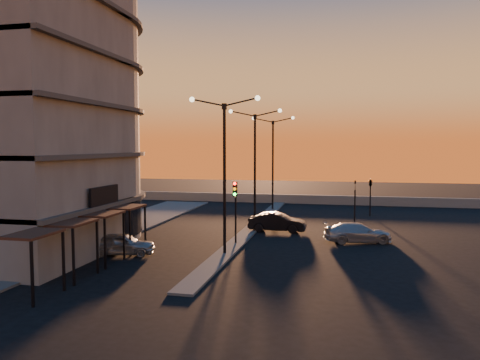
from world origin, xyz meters
name	(u,v)px	position (x,y,z in m)	size (l,w,h in m)	color
ground	(225,255)	(0.00, 0.00, 0.00)	(120.00, 120.00, 0.00)	black
sidewalk_west	(100,234)	(-10.50, 4.00, 0.06)	(5.00, 40.00, 0.12)	#504F4D
median	(255,226)	(0.00, 10.00, 0.06)	(1.20, 36.00, 0.12)	#504F4D
parapet	(298,199)	(2.00, 26.00, 0.50)	(44.00, 0.50, 1.00)	slate
building	(16,64)	(-14.00, 0.03, 11.91)	(14.35, 17.08, 25.00)	#655F59
streetlamp_near	(224,162)	(0.00, 0.00, 5.59)	(4.32, 0.32, 9.51)	black
streetlamp_mid	(255,158)	(0.00, 10.00, 5.59)	(4.32, 0.32, 9.51)	black
streetlamp_far	(273,155)	(0.00, 20.00, 5.59)	(4.32, 0.32, 9.51)	black
traffic_light_main	(235,202)	(0.00, 2.87, 2.89)	(0.28, 0.44, 4.25)	black
signal_east_a	(355,200)	(8.00, 14.00, 1.93)	(0.13, 0.16, 3.60)	black
signal_east_b	(371,183)	(9.50, 18.00, 3.10)	(0.42, 1.99, 3.60)	black
car_hatchback	(122,244)	(-6.05, -1.36, 0.67)	(1.58, 3.94, 1.34)	#9CA0A3
car_sedan	(277,222)	(2.08, 8.25, 0.72)	(1.52, 4.36, 1.44)	black
car_wagon	(358,233)	(8.00, 5.47, 0.66)	(1.86, 4.57, 1.33)	#A6A9AD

